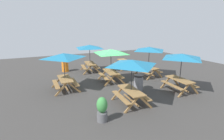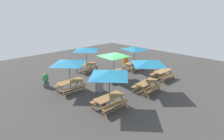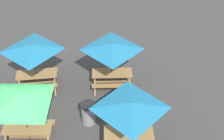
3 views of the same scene
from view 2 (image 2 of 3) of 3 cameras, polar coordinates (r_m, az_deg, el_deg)
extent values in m
plane|color=#3D3A38|center=(14.48, -0.55, -3.10)|extent=(26.16, 26.16, 0.00)
cube|color=olive|center=(12.43, -13.45, -3.67)|extent=(1.84, 0.81, 0.05)
cube|color=olive|center=(12.09, -12.10, -5.69)|extent=(1.81, 0.37, 0.04)
cube|color=olive|center=(13.00, -14.52, -4.15)|extent=(1.81, 0.37, 0.04)
cube|color=olive|center=(11.96, -15.78, -6.69)|extent=(0.11, 0.80, 0.81)
cube|color=olive|center=(12.57, -17.26, -5.58)|extent=(0.11, 0.80, 0.81)
cube|color=olive|center=(12.62, -9.42, -4.86)|extent=(0.11, 0.80, 0.81)
cube|color=olive|center=(13.21, -11.12, -3.90)|extent=(0.11, 0.80, 0.81)
cube|color=olive|center=(12.63, -13.28, -5.86)|extent=(1.56, 0.16, 0.06)
cylinder|color=#2D2D33|center=(12.29, -13.59, -1.89)|extent=(0.04, 0.04, 2.30)
pyramid|color=teal|center=(11.99, -13.95, 2.65)|extent=(2.12, 2.12, 0.28)
cube|color=olive|center=(9.97, -0.88, -8.79)|extent=(1.84, 0.80, 0.05)
cube|color=olive|center=(9.75, 1.28, -11.40)|extent=(1.81, 0.36, 0.04)
cube|color=olive|center=(10.48, -2.86, -9.16)|extent=(1.81, 0.36, 0.04)
cube|color=olive|center=(9.47, -3.06, -12.94)|extent=(0.11, 0.80, 0.81)
cube|color=olive|center=(9.98, -5.73, -11.27)|extent=(0.11, 0.80, 0.81)
cube|color=olive|center=(10.38, 3.78, -9.98)|extent=(0.11, 0.80, 0.81)
cube|color=olive|center=(10.85, 1.02, -8.63)|extent=(0.11, 0.80, 0.81)
cube|color=olive|center=(10.22, -0.86, -11.38)|extent=(1.56, 0.16, 0.06)
cylinder|color=#2D2D33|center=(9.79, -0.89, -6.65)|extent=(0.04, 0.04, 2.30)
pyramid|color=teal|center=(9.41, -0.92, -1.06)|extent=(2.11, 2.11, 0.28)
cube|color=olive|center=(12.24, 11.31, -3.86)|extent=(1.83, 0.77, 0.05)
cube|color=olive|center=(12.10, 13.44, -5.77)|extent=(1.81, 0.33, 0.04)
cube|color=olive|center=(12.62, 9.12, -4.46)|extent=(1.81, 0.33, 0.04)
cube|color=olive|center=(11.60, 10.66, -7.09)|extent=(0.09, 0.80, 0.81)
cube|color=olive|center=(11.96, 7.71, -6.13)|extent=(0.09, 0.80, 0.81)
cube|color=olive|center=(12.85, 14.45, -4.80)|extent=(0.09, 0.80, 0.81)
cube|color=olive|center=(13.17, 11.68, -4.00)|extent=(0.09, 0.80, 0.81)
cube|color=olive|center=(12.44, 11.16, -6.08)|extent=(1.56, 0.13, 0.06)
cylinder|color=#2D2D33|center=(12.09, 11.43, -2.06)|extent=(0.04, 0.04, 2.30)
pyramid|color=teal|center=(11.79, 11.74, 2.55)|extent=(2.08, 2.08, 0.28)
cube|color=olive|center=(16.75, 7.18, 2.41)|extent=(1.87, 0.92, 0.05)
cube|color=olive|center=(16.46, 8.48, 1.01)|extent=(1.82, 0.49, 0.04)
cube|color=olive|center=(17.21, 5.87, 1.88)|extent=(1.82, 0.49, 0.04)
cube|color=olive|center=(16.08, 6.05, 0.40)|extent=(0.16, 0.80, 0.81)
cube|color=olive|center=(16.59, 4.32, 1.01)|extent=(0.16, 0.80, 0.81)
cube|color=olive|center=(17.15, 9.85, 1.37)|extent=(0.16, 0.80, 0.81)
cube|color=olive|center=(17.63, 8.12, 1.92)|extent=(0.16, 0.80, 0.81)
cube|color=olive|center=(16.90, 7.11, 0.71)|extent=(1.56, 0.27, 0.06)
cylinder|color=#2D2D33|center=(16.64, 7.24, 3.76)|extent=(0.04, 0.04, 2.30)
pyramid|color=teal|center=(16.42, 7.38, 7.18)|extent=(2.81, 2.81, 0.28)
cube|color=olive|center=(14.86, 16.27, -0.26)|extent=(1.83, 0.79, 0.05)
cube|color=olive|center=(14.69, 17.98, -1.84)|extent=(1.81, 0.35, 0.04)
cube|color=olive|center=(15.23, 14.44, -0.81)|extent=(1.81, 0.35, 0.04)
cube|color=olive|center=(14.17, 15.69, -2.70)|extent=(0.10, 0.80, 0.81)
cube|color=olive|center=(14.54, 13.29, -1.96)|extent=(0.10, 0.80, 0.81)
cube|color=olive|center=(15.45, 18.84, -1.27)|extent=(0.10, 0.80, 0.81)
cube|color=olive|center=(15.79, 16.56, -0.62)|extent=(0.10, 0.80, 0.81)
cube|color=olive|center=(15.03, 16.10, -2.15)|extent=(1.56, 0.15, 0.06)
cube|color=olive|center=(14.13, 0.59, -0.46)|extent=(1.86, 0.87, 0.05)
cube|color=olive|center=(13.84, 2.05, -2.16)|extent=(1.82, 0.43, 0.04)
cube|color=olive|center=(14.63, -0.80, -1.00)|extent=(1.82, 0.43, 0.04)
cube|color=olive|center=(13.53, -0.96, -3.00)|extent=(0.13, 0.80, 0.81)
cube|color=olive|center=(14.07, -2.81, -2.16)|extent=(0.13, 0.80, 0.81)
cube|color=olive|center=(14.49, 3.88, -1.57)|extent=(0.13, 0.80, 0.81)
cube|color=olive|center=(15.00, 1.98, -0.84)|extent=(0.13, 0.80, 0.81)
cube|color=olive|center=(14.31, 0.58, -2.43)|extent=(1.56, 0.22, 0.06)
cylinder|color=#2D2D33|center=(14.01, 0.60, 1.13)|extent=(0.04, 0.04, 2.30)
pyramid|color=green|center=(13.74, 0.61, 5.16)|extent=(2.82, 2.82, 0.28)
cube|color=olive|center=(16.29, -8.20, 1.91)|extent=(1.81, 0.72, 0.05)
cube|color=olive|center=(15.95, -6.99, 0.52)|extent=(1.80, 0.28, 0.04)
cube|color=olive|center=(16.81, -9.27, 1.33)|extent=(1.80, 0.28, 0.04)
cube|color=olive|center=(15.69, -9.64, -0.22)|extent=(0.07, 0.80, 0.81)
cube|color=olive|center=(16.27, -11.12, 0.36)|extent=(0.07, 0.80, 0.81)
cube|color=olive|center=(16.57, -5.23, 0.97)|extent=(0.07, 0.80, 0.81)
cube|color=olive|center=(17.12, -6.78, 1.48)|extent=(0.07, 0.80, 0.81)
cube|color=olive|center=(16.45, -8.12, 0.17)|extent=(1.56, 0.08, 0.06)
cylinder|color=#2D2D33|center=(16.18, -8.27, 3.30)|extent=(0.04, 0.04, 2.30)
pyramid|color=teal|center=(15.96, -8.43, 6.81)|extent=(2.02, 2.02, 0.28)
cylinder|color=gray|center=(12.25, -4.16, -4.98)|extent=(0.56, 0.56, 0.90)
cylinder|color=black|center=(12.07, -4.21, -2.84)|extent=(0.59, 0.59, 0.08)
cylinder|color=orange|center=(18.74, 4.40, 3.29)|extent=(0.56, 0.56, 0.90)
cylinder|color=black|center=(18.62, 4.44, 4.74)|extent=(0.59, 0.59, 0.08)
cylinder|color=#59595B|center=(13.87, -20.71, -4.45)|extent=(0.44, 0.44, 0.40)
ellipsoid|color=#3D8C42|center=(13.68, -20.96, -2.37)|extent=(0.45, 0.45, 0.67)
camera|label=1|loc=(14.45, -49.61, 6.57)|focal=28.00mm
camera|label=3|loc=(19.23, -25.46, 29.24)|focal=50.00mm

